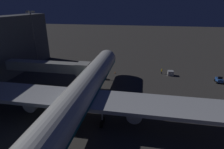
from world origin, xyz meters
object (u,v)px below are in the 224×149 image
airliner_at_gate (78,99)px  jet_bridge (53,67)px  baggage_tug_lead (219,80)px  traffic_cone_nose_port (115,72)px  ground_crew_near_nose_gear (162,71)px  baggage_container_near_belt (170,73)px  apron_floodlight_mast (34,36)px  traffic_cone_nose_starboard (102,72)px

airliner_at_gate → jet_bridge: 19.57m
baggage_tug_lead → traffic_cone_nose_port: baggage_tug_lead is taller
jet_bridge → ground_crew_near_nose_gear: 33.26m
baggage_container_near_belt → ground_crew_near_nose_gear: (2.68, -0.82, 0.21)m
baggage_tug_lead → ground_crew_near_nose_gear: bearing=-15.0°
apron_floodlight_mast → baggage_container_near_belt: apron_floodlight_mast is taller
jet_bridge → baggage_tug_lead: jet_bridge is taller
apron_floodlight_mast → baggage_container_near_belt: 46.45m
airliner_at_gate → baggage_container_near_belt: bearing=-124.5°
apron_floodlight_mast → traffic_cone_nose_starboard: size_ratio=34.75×
baggage_container_near_belt → jet_bridge: bearing=23.1°
airliner_at_gate → jet_bridge: size_ratio=2.46×
baggage_container_near_belt → traffic_cone_nose_port: baggage_container_near_belt is taller
jet_bridge → baggage_container_near_belt: (-32.24, -13.74, -4.76)m
apron_floodlight_mast → traffic_cone_nose_starboard: bearing=177.9°
baggage_tug_lead → baggage_container_near_belt: 13.47m
jet_bridge → apron_floodlight_mast: 19.38m
jet_bridge → ground_crew_near_nose_gear: (-29.56, -14.56, -4.55)m
apron_floodlight_mast → ground_crew_near_nose_gear: apron_floodlight_mast is taller
baggage_container_near_belt → ground_crew_near_nose_gear: ground_crew_near_nose_gear is taller
airliner_at_gate → apron_floodlight_mast: bearing=-48.0°
jet_bridge → baggage_container_near_belt: bearing=-156.9°
airliner_at_gate → baggage_container_near_belt: 35.30m
ground_crew_near_nose_gear → apron_floodlight_mast: bearing=1.8°
ground_crew_near_nose_gear → traffic_cone_nose_port: size_ratio=3.16×
baggage_container_near_belt → traffic_cone_nose_starboard: baggage_container_near_belt is taller
baggage_tug_lead → traffic_cone_nose_port: size_ratio=4.32×
airliner_at_gate → traffic_cone_nose_starboard: size_ratio=104.34×
traffic_cone_nose_port → traffic_cone_nose_starboard: size_ratio=1.00×
baggage_container_near_belt → traffic_cone_nose_port: size_ratio=3.09×
jet_bridge → baggage_tug_lead: size_ratio=9.80×
apron_floodlight_mast → ground_crew_near_nose_gear: bearing=-178.2°
jet_bridge → traffic_cone_nose_port: size_ratio=42.38×
ground_crew_near_nose_gear → traffic_cone_nose_starboard: (19.32, 2.19, -0.68)m
baggage_tug_lead → traffic_cone_nose_port: (30.64, -2.01, -0.50)m
airliner_at_gate → apron_floodlight_mast: size_ratio=3.00×
ground_crew_near_nose_gear → baggage_container_near_belt: bearing=163.0°
baggage_container_near_belt → ground_crew_near_nose_gear: 2.81m
baggage_container_near_belt → traffic_cone_nose_starboard: size_ratio=3.09×
airliner_at_gate → baggage_container_near_belt: airliner_at_gate is taller
airliner_at_gate → traffic_cone_nose_starboard: bearing=-85.4°
apron_floodlight_mast → baggage_tug_lead: bearing=177.2°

